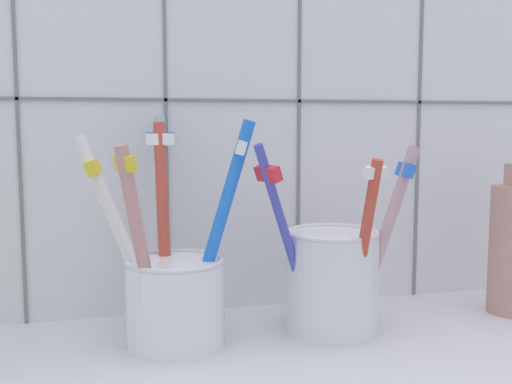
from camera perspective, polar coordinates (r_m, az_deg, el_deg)
The scene contains 4 objects.
counter_slab at distance 51.23cm, azimuth 0.67°, elevation -15.29°, with size 64.00×22.00×2.00cm, color silver.
tile_wall_back at distance 59.33cm, azimuth -2.26°, elevation 8.88°, with size 64.00×2.20×45.00cm.
toothbrush_cup_left at distance 50.67cm, azimuth -7.74°, elevation -8.73°, with size 14.38×11.42×18.64cm.
toothbrush_cup_right at distance 53.49cm, azimuth 7.19°, elevation -7.79°, with size 15.04×9.47×16.42cm.
Camera 1 is at (-12.03, -46.04, 19.95)cm, focal length 43.06 mm.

